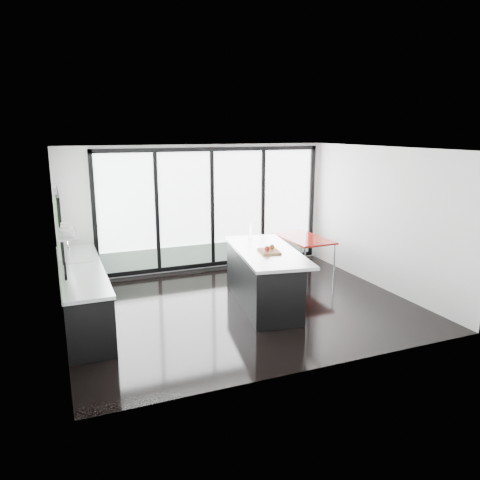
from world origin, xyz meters
name	(u,v)px	position (x,y,z in m)	size (l,w,h in m)	color
floor	(241,306)	(0.00, 0.00, 0.00)	(6.00, 5.00, 0.00)	black
ceiling	(241,149)	(0.00, 0.00, 2.80)	(6.00, 5.00, 0.00)	white
wall_back	(211,214)	(0.27, 2.47, 1.27)	(6.00, 0.09, 2.80)	silver
wall_front	(316,269)	(0.00, -2.50, 1.40)	(6.00, 0.00, 2.80)	silver
wall_left	(58,232)	(-2.97, 0.27, 1.56)	(0.26, 5.00, 2.80)	silver
wall_right	(381,218)	(3.00, 0.00, 1.40)	(0.00, 5.00, 2.80)	silver
counter_cabinets	(83,293)	(-2.67, 0.40, 0.46)	(0.69, 3.24, 1.36)	black
island	(262,276)	(0.40, -0.02, 0.51)	(1.44, 2.61, 1.31)	black
bar_stool_near	(288,282)	(0.86, -0.15, 0.38)	(0.48, 0.48, 0.76)	silver
bar_stool_far	(279,275)	(0.99, 0.44, 0.34)	(0.43, 0.43, 0.68)	silver
red_table	(303,255)	(2.06, 1.41, 0.40)	(0.84, 1.47, 0.79)	maroon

